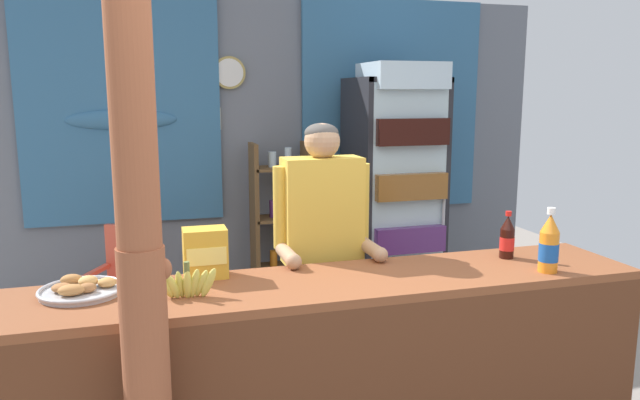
% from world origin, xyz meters
% --- Properties ---
extents(ground_plane, '(7.81, 7.81, 0.00)m').
position_xyz_m(ground_plane, '(0.00, 1.20, 0.00)').
color(ground_plane, gray).
extents(back_wall_curtained, '(5.15, 0.22, 2.58)m').
position_xyz_m(back_wall_curtained, '(0.02, 3.05, 1.34)').
color(back_wall_curtained, slate).
rests_on(back_wall_curtained, ground).
extents(stall_counter, '(3.02, 0.57, 0.94)m').
position_xyz_m(stall_counter, '(-0.09, 0.43, 0.58)').
color(stall_counter, brown).
rests_on(stall_counter, ground).
extents(timber_post, '(0.19, 0.17, 2.52)m').
position_xyz_m(timber_post, '(-0.91, 0.13, 1.21)').
color(timber_post, '#995133').
rests_on(timber_post, ground).
extents(drink_fridge, '(0.69, 0.73, 2.01)m').
position_xyz_m(drink_fridge, '(1.04, 2.44, 1.10)').
color(drink_fridge, '#232328').
rests_on(drink_fridge, ground).
extents(bottle_shelf_rack, '(0.48, 0.28, 1.39)m').
position_xyz_m(bottle_shelf_rack, '(0.17, 2.77, 0.72)').
color(bottle_shelf_rack, brown).
rests_on(bottle_shelf_rack, ground).
extents(plastic_lawn_chair, '(0.59, 0.59, 0.86)m').
position_xyz_m(plastic_lawn_chair, '(-1.05, 2.26, 0.49)').
color(plastic_lawn_chair, '#E5563D').
rests_on(plastic_lawn_chair, ground).
extents(shopkeeper, '(0.53, 0.42, 1.63)m').
position_xyz_m(shopkeeper, '(0.01, 1.03, 1.03)').
color(shopkeeper, '#28282D').
rests_on(shopkeeper, ground).
extents(soda_bottle_orange_soda, '(0.09, 0.09, 0.32)m').
position_xyz_m(soda_bottle_orange_soda, '(0.96, 0.38, 1.07)').
color(soda_bottle_orange_soda, orange).
rests_on(soda_bottle_orange_soda, stall_counter).
extents(soda_bottle_cola, '(0.08, 0.08, 0.25)m').
position_xyz_m(soda_bottle_cola, '(0.91, 0.65, 1.04)').
color(soda_bottle_cola, black).
rests_on(soda_bottle_cola, stall_counter).
extents(snack_box_choco_powder, '(0.20, 0.14, 0.23)m').
position_xyz_m(snack_box_choco_powder, '(-0.64, 0.76, 1.05)').
color(snack_box_choco_powder, gold).
rests_on(snack_box_choco_powder, stall_counter).
extents(pastry_tray, '(0.36, 0.36, 0.07)m').
position_xyz_m(pastry_tray, '(-1.17, 0.67, 0.96)').
color(pastry_tray, '#BCBCC1').
rests_on(pastry_tray, stall_counter).
extents(banana_bunch, '(0.27, 0.06, 0.16)m').
position_xyz_m(banana_bunch, '(-0.74, 0.49, 0.99)').
color(banana_bunch, '#CCC14C').
rests_on(banana_bunch, stall_counter).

